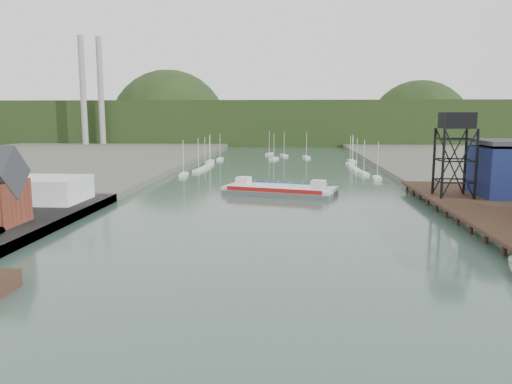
# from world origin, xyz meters

# --- Properties ---
(ground) EXTENTS (600.00, 600.00, 0.00)m
(ground) POSITION_xyz_m (0.00, 0.00, 0.00)
(ground) COLOR #2A4237
(ground) RESTS_ON ground
(east_pier) EXTENTS (14.00, 70.00, 2.45)m
(east_pier) POSITION_xyz_m (37.00, 45.00, 1.90)
(east_pier) COLOR black
(east_pier) RESTS_ON ground
(white_shed) EXTENTS (18.00, 12.00, 4.50)m
(white_shed) POSITION_xyz_m (-44.00, 50.00, 3.85)
(white_shed) COLOR silver
(white_shed) RESTS_ON west_quay
(lift_tower) EXTENTS (6.50, 6.50, 16.00)m
(lift_tower) POSITION_xyz_m (35.00, 58.00, 15.65)
(lift_tower) COLOR black
(lift_tower) RESTS_ON east_pier
(marina_sailboats) EXTENTS (57.71, 92.65, 0.90)m
(marina_sailboats) POSITION_xyz_m (0.08, 138.46, 0.35)
(marina_sailboats) COLOR silver
(marina_sailboats) RESTS_ON ground
(smokestacks) EXTENTS (11.20, 8.20, 60.00)m
(smokestacks) POSITION_xyz_m (-106.00, 232.50, 30.00)
(smokestacks) COLOR gray
(smokestacks) RESTS_ON ground
(distant_hills) EXTENTS (500.00, 120.00, 80.00)m
(distant_hills) POSITION_xyz_m (-3.98, 301.35, 10.38)
(distant_hills) COLOR black
(distant_hills) RESTS_ON ground
(chain_ferry) EXTENTS (26.33, 16.30, 3.54)m
(chain_ferry) POSITION_xyz_m (1.43, 71.78, 1.01)
(chain_ferry) COLOR #535456
(chain_ferry) RESTS_ON ground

